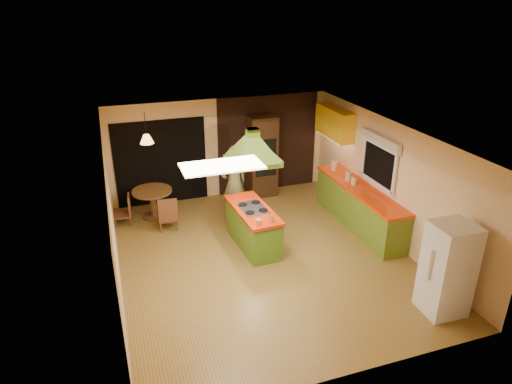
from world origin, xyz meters
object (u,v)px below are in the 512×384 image
object	(u,v)px
wall_oven	(262,156)
dining_table	(153,198)
kitchen_island	(253,227)
canister_large	(334,166)
refrigerator	(448,269)
man	(234,184)

from	to	relation	value
wall_oven	dining_table	world-z (taller)	wall_oven
kitchen_island	wall_oven	xyz separation A→B (m)	(1.05, 2.44, 0.60)
dining_table	canister_large	distance (m)	4.34
refrigerator	canister_large	xyz separation A→B (m)	(0.19, 4.24, 0.23)
man	wall_oven	size ratio (longest dim) A/B	0.87
refrigerator	wall_oven	size ratio (longest dim) A/B	0.77
man	refrigerator	xyz separation A→B (m)	(2.32, -4.18, -0.11)
refrigerator	dining_table	bearing A→B (deg)	131.00
dining_table	canister_large	world-z (taller)	canister_large
kitchen_island	dining_table	world-z (taller)	kitchen_island
wall_oven	dining_table	distance (m)	2.92
man	kitchen_island	bearing A→B (deg)	75.89
kitchen_island	refrigerator	bearing A→B (deg)	-56.30
kitchen_island	dining_table	bearing A→B (deg)	128.76
kitchen_island	dining_table	xyz separation A→B (m)	(-1.78, 1.96, 0.05)
man	refrigerator	world-z (taller)	man
refrigerator	dining_table	distance (m)	6.41
refrigerator	wall_oven	bearing A→B (deg)	104.43
man	wall_oven	bearing A→B (deg)	-147.79
dining_table	canister_large	size ratio (longest dim) A/B	4.22
kitchen_island	canister_large	xyz separation A→B (m)	(2.46, 1.24, 0.60)
refrigerator	canister_large	size ratio (longest dim) A/B	7.35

